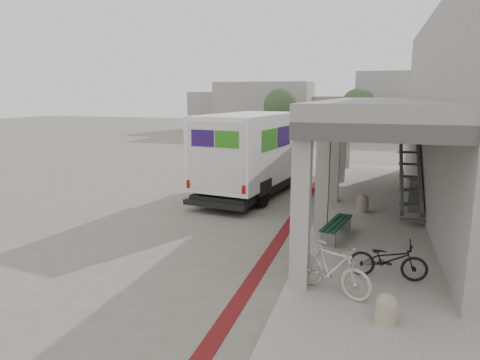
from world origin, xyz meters
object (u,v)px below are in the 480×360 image
(fedex_truck, at_px, (257,151))
(bench, at_px, (336,226))
(bicycle_black, at_px, (388,259))
(bicycle_cream, at_px, (332,268))
(utility_cabinet, at_px, (415,195))

(fedex_truck, height_order, bench, fedex_truck)
(bench, relative_size, bicycle_black, 1.20)
(fedex_truck, bearing_deg, bicycle_black, -48.57)
(bicycle_black, height_order, bicycle_cream, bicycle_cream)
(bench, height_order, utility_cabinet, utility_cabinet)
(utility_cabinet, height_order, bicycle_black, utility_cabinet)
(fedex_truck, distance_m, bicycle_black, 9.51)
(bench, relative_size, utility_cabinet, 1.77)
(bicycle_cream, bearing_deg, fedex_truck, 50.03)
(fedex_truck, bearing_deg, bicycle_cream, -57.69)
(fedex_truck, height_order, bicycle_cream, fedex_truck)
(fedex_truck, distance_m, bench, 6.74)
(utility_cabinet, bearing_deg, bicycle_cream, -111.37)
(bench, bearing_deg, bicycle_cream, -76.03)
(bicycle_black, bearing_deg, bicycle_cream, 134.18)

